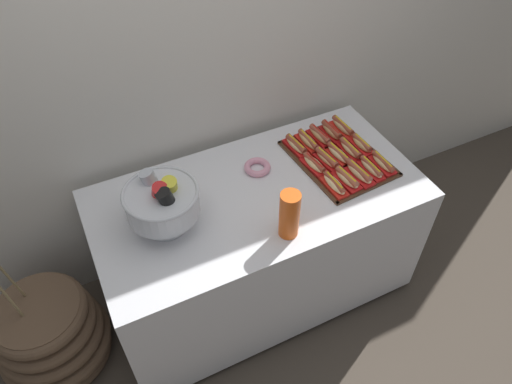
{
  "coord_description": "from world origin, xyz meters",
  "views": [
    {
      "loc": [
        -0.71,
        -1.43,
        2.42
      ],
      "look_at": [
        -0.01,
        -0.0,
        0.8
      ],
      "focal_mm": 33.48,
      "sensor_mm": 36.0,
      "label": 1
    }
  ],
  "objects_px": {
    "hot_dog_2": "(359,173)",
    "donut": "(257,167)",
    "buffet_table": "(258,242)",
    "hot_dog_9": "(362,145)",
    "hot_dog_1": "(347,179)",
    "hot_dog_3": "(371,168)",
    "hot_dog_5": "(314,164)",
    "hot_dog_6": "(327,159)",
    "hot_dog_13": "(331,131)",
    "hot_dog_10": "(296,146)",
    "hot_dog_4": "(383,163)",
    "cup_stack": "(289,215)",
    "hot_dog_11": "(308,141)",
    "hot_dog_12": "(320,136)",
    "punch_bowl": "(162,201)",
    "hot_dog_0": "(334,184)",
    "hot_dog_14": "(342,127)",
    "floor_vase": "(50,333)",
    "serving_tray": "(338,159)",
    "hot_dog_7": "(339,154)"
  },
  "relations": [
    {
      "from": "hot_dog_0",
      "to": "hot_dog_1",
      "type": "bearing_deg",
      "value": 3.95
    },
    {
      "from": "hot_dog_3",
      "to": "hot_dog_10",
      "type": "distance_m",
      "value": 0.4
    },
    {
      "from": "hot_dog_11",
      "to": "hot_dog_12",
      "type": "relative_size",
      "value": 0.98
    },
    {
      "from": "hot_dog_3",
      "to": "hot_dog_11",
      "type": "height_order",
      "value": "same"
    },
    {
      "from": "serving_tray",
      "to": "hot_dog_1",
      "type": "xyz_separation_m",
      "value": [
        -0.06,
        -0.17,
        0.03
      ]
    },
    {
      "from": "hot_dog_0",
      "to": "hot_dog_5",
      "type": "relative_size",
      "value": 1.02
    },
    {
      "from": "serving_tray",
      "to": "hot_dog_9",
      "type": "height_order",
      "value": "hot_dog_9"
    },
    {
      "from": "cup_stack",
      "to": "hot_dog_4",
      "type": "bearing_deg",
      "value": 14.48
    },
    {
      "from": "serving_tray",
      "to": "hot_dog_11",
      "type": "xyz_separation_m",
      "value": [
        -0.09,
        0.16,
        0.03
      ]
    },
    {
      "from": "hot_dog_0",
      "to": "hot_dog_2",
      "type": "xyz_separation_m",
      "value": [
        0.15,
        0.01,
        0.0
      ]
    },
    {
      "from": "hot_dog_6",
      "to": "hot_dog_9",
      "type": "bearing_deg",
      "value": 3.95
    },
    {
      "from": "hot_dog_9",
      "to": "punch_bowl",
      "type": "xyz_separation_m",
      "value": [
        -1.08,
        -0.04,
        0.12
      ]
    },
    {
      "from": "serving_tray",
      "to": "punch_bowl",
      "type": "relative_size",
      "value": 1.68
    },
    {
      "from": "hot_dog_9",
      "to": "hot_dog_13",
      "type": "height_order",
      "value": "hot_dog_13"
    },
    {
      "from": "hot_dog_11",
      "to": "donut",
      "type": "distance_m",
      "value": 0.32
    },
    {
      "from": "hot_dog_6",
      "to": "hot_dog_2",
      "type": "bearing_deg",
      "value": -61.61
    },
    {
      "from": "hot_dog_10",
      "to": "hot_dog_14",
      "type": "distance_m",
      "value": 0.3
    },
    {
      "from": "cup_stack",
      "to": "hot_dog_7",
      "type": "bearing_deg",
      "value": 34.18
    },
    {
      "from": "serving_tray",
      "to": "hot_dog_4",
      "type": "bearing_deg",
      "value": -43.78
    },
    {
      "from": "hot_dog_14",
      "to": "donut",
      "type": "height_order",
      "value": "hot_dog_14"
    },
    {
      "from": "hot_dog_2",
      "to": "hot_dog_6",
      "type": "xyz_separation_m",
      "value": [
        -0.09,
        0.16,
        -0.0
      ]
    },
    {
      "from": "hot_dog_2",
      "to": "hot_dog_12",
      "type": "distance_m",
      "value": 0.33
    },
    {
      "from": "hot_dog_10",
      "to": "serving_tray",
      "type": "bearing_deg",
      "value": -43.78
    },
    {
      "from": "hot_dog_1",
      "to": "hot_dog_4",
      "type": "distance_m",
      "value": 0.23
    },
    {
      "from": "hot_dog_13",
      "to": "hot_dog_10",
      "type": "bearing_deg",
      "value": -176.05
    },
    {
      "from": "hot_dog_12",
      "to": "hot_dog_10",
      "type": "bearing_deg",
      "value": -176.05
    },
    {
      "from": "hot_dog_6",
      "to": "hot_dog_13",
      "type": "bearing_deg",
      "value": 51.67
    },
    {
      "from": "hot_dog_10",
      "to": "hot_dog_11",
      "type": "height_order",
      "value": "hot_dog_10"
    },
    {
      "from": "hot_dog_6",
      "to": "punch_bowl",
      "type": "relative_size",
      "value": 0.53
    },
    {
      "from": "buffet_table",
      "to": "hot_dog_9",
      "type": "distance_m",
      "value": 0.75
    },
    {
      "from": "hot_dog_14",
      "to": "donut",
      "type": "distance_m",
      "value": 0.55
    },
    {
      "from": "hot_dog_13",
      "to": "hot_dog_14",
      "type": "bearing_deg",
      "value": 3.95
    },
    {
      "from": "hot_dog_2",
      "to": "hot_dog_5",
      "type": "distance_m",
      "value": 0.22
    },
    {
      "from": "hot_dog_9",
      "to": "donut",
      "type": "height_order",
      "value": "hot_dog_9"
    },
    {
      "from": "hot_dog_4",
      "to": "hot_dog_5",
      "type": "height_order",
      "value": "hot_dog_4"
    },
    {
      "from": "hot_dog_4",
      "to": "hot_dog_10",
      "type": "bearing_deg",
      "value": 136.22
    },
    {
      "from": "hot_dog_2",
      "to": "donut",
      "type": "height_order",
      "value": "hot_dog_2"
    },
    {
      "from": "hot_dog_11",
      "to": "hot_dog_13",
      "type": "height_order",
      "value": "hot_dog_13"
    },
    {
      "from": "hot_dog_13",
      "to": "cup_stack",
      "type": "height_order",
      "value": "cup_stack"
    },
    {
      "from": "floor_vase",
      "to": "hot_dog_1",
      "type": "xyz_separation_m",
      "value": [
        1.54,
        -0.21,
        0.61
      ]
    },
    {
      "from": "hot_dog_13",
      "to": "hot_dog_7",
      "type": "bearing_deg",
      "value": -110.5
    },
    {
      "from": "hot_dog_7",
      "to": "hot_dog_9",
      "type": "xyz_separation_m",
      "value": [
        0.15,
        0.01,
        0.0
      ]
    },
    {
      "from": "floor_vase",
      "to": "donut",
      "type": "distance_m",
      "value": 1.33
    },
    {
      "from": "buffet_table",
      "to": "hot_dog_10",
      "type": "xyz_separation_m",
      "value": [
        0.31,
        0.19,
        0.41
      ]
    },
    {
      "from": "donut",
      "to": "hot_dog_5",
      "type": "bearing_deg",
      "value": -25.53
    },
    {
      "from": "buffet_table",
      "to": "hot_dog_6",
      "type": "distance_m",
      "value": 0.57
    },
    {
      "from": "punch_bowl",
      "to": "hot_dog_7",
      "type": "bearing_deg",
      "value": 1.91
    },
    {
      "from": "hot_dog_11",
      "to": "hot_dog_6",
      "type": "bearing_deg",
      "value": -86.05
    },
    {
      "from": "hot_dog_1",
      "to": "hot_dog_3",
      "type": "relative_size",
      "value": 0.99
    },
    {
      "from": "hot_dog_1",
      "to": "hot_dog_10",
      "type": "relative_size",
      "value": 0.95
    }
  ]
}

